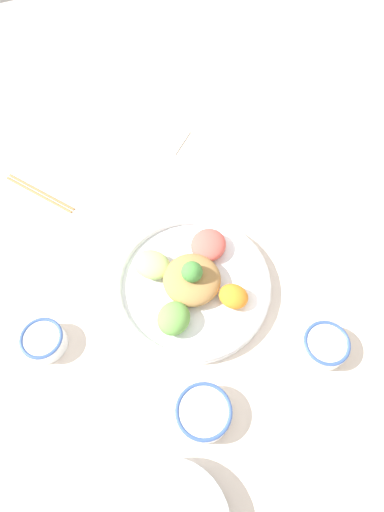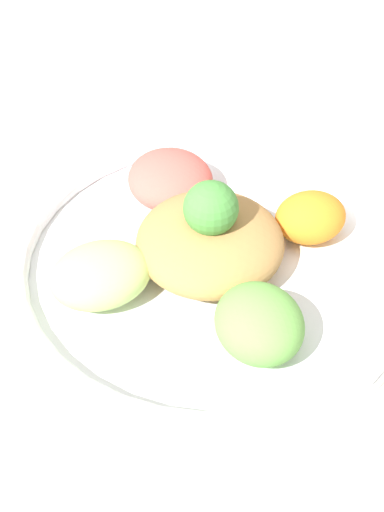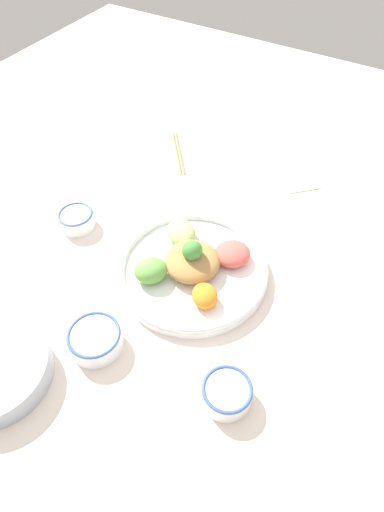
% 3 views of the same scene
% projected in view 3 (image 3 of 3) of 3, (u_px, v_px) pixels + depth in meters
% --- Properties ---
extents(ground_plane, '(2.40, 2.40, 0.00)m').
position_uv_depth(ground_plane, '(202.00, 268.00, 1.01)').
color(ground_plane, silver).
extents(salad_platter, '(0.35, 0.35, 0.11)m').
position_uv_depth(salad_platter, '(192.00, 266.00, 0.98)').
color(salad_platter, white).
rests_on(salad_platter, ground_plane).
extents(sauce_bowl_red, '(0.11, 0.11, 0.05)m').
position_uv_depth(sauce_bowl_red, '(95.00, 339.00, 0.86)').
color(sauce_bowl_red, white).
rests_on(sauce_bowl_red, ground_plane).
extents(rice_bowl_blue, '(0.10, 0.10, 0.05)m').
position_uv_depth(rice_bowl_blue, '(227.00, 393.00, 0.79)').
color(rice_bowl_blue, white).
rests_on(rice_bowl_blue, ground_plane).
extents(sauce_bowl_dark, '(0.09, 0.09, 0.04)m').
position_uv_depth(sauce_bowl_dark, '(77.00, 219.00, 1.09)').
color(sauce_bowl_dark, white).
rests_on(sauce_bowl_dark, ground_plane).
extents(chopsticks_pair_near, '(0.18, 0.15, 0.01)m').
position_uv_depth(chopsticks_pair_near, '(179.00, 152.00, 1.30)').
color(chopsticks_pair_near, '#9E6B3D').
rests_on(chopsticks_pair_near, ground_plane).
extents(serving_spoon_main, '(0.11, 0.12, 0.01)m').
position_uv_depth(serving_spoon_main, '(291.00, 192.00, 1.18)').
color(serving_spoon_main, beige).
rests_on(serving_spoon_main, ground_plane).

